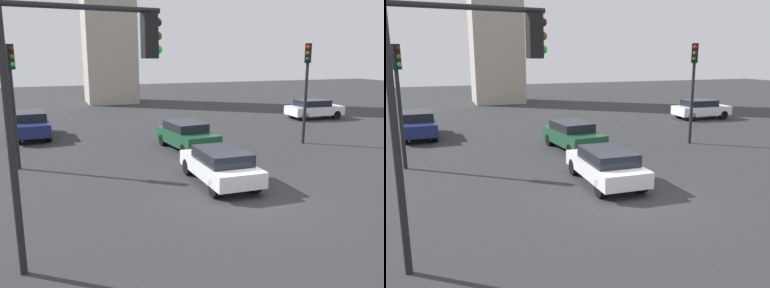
% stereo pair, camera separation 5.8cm
% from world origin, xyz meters
% --- Properties ---
extents(ground_plane, '(108.12, 108.12, 0.00)m').
position_xyz_m(ground_plane, '(0.00, 0.00, 0.00)').
color(ground_plane, '#2D2D30').
extents(traffic_light_0, '(0.47, 0.47, 5.14)m').
position_xyz_m(traffic_light_0, '(-7.37, 6.56, 3.59)').
color(traffic_light_0, black).
rests_on(traffic_light_0, ground_plane).
extents(traffic_light_1, '(3.42, 0.57, 5.86)m').
position_xyz_m(traffic_light_1, '(-5.40, -2.29, 4.20)').
color(traffic_light_1, black).
rests_on(traffic_light_1, ground_plane).
extents(traffic_light_3, '(0.45, 0.48, 5.31)m').
position_xyz_m(traffic_light_3, '(6.90, 6.67, 3.69)').
color(traffic_light_3, black).
rests_on(traffic_light_3, ground_plane).
extents(car_0, '(2.24, 4.13, 1.38)m').
position_xyz_m(car_0, '(0.50, 7.57, 0.74)').
color(car_0, '#19472D').
rests_on(car_0, ground_plane).
extents(car_1, '(4.16, 1.96, 1.43)m').
position_xyz_m(car_1, '(12.82, 13.69, 0.76)').
color(car_1, silver).
rests_on(car_1, ground_plane).
extents(car_2, '(2.12, 4.59, 1.50)m').
position_xyz_m(car_2, '(-7.00, 13.48, 0.80)').
color(car_2, navy).
rests_on(car_2, ground_plane).
extents(car_4, '(1.82, 4.11, 1.33)m').
position_xyz_m(car_4, '(-0.19, 1.88, 0.71)').
color(car_4, silver).
rests_on(car_4, ground_plane).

